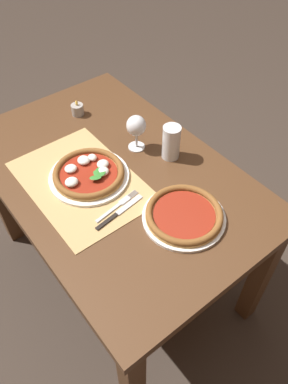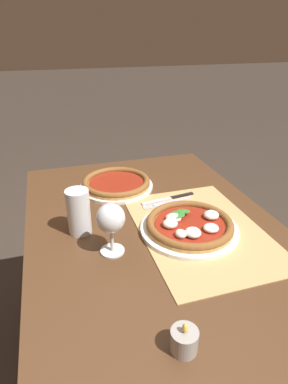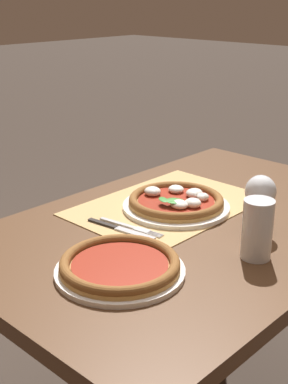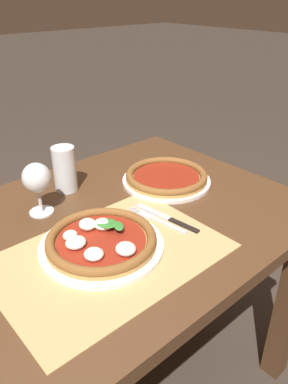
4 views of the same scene
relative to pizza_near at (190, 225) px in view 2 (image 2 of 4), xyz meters
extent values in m
plane|color=#382D26|center=(0.03, 0.09, -0.76)|extent=(24.00, 24.00, 0.00)
cube|color=#4C301C|center=(0.03, 0.09, -0.04)|extent=(1.25, 0.81, 0.04)
cube|color=#4C301C|center=(0.59, -0.25, -0.41)|extent=(0.07, 0.07, 0.70)
cube|color=#4C301C|center=(0.59, 0.44, -0.41)|extent=(0.07, 0.07, 0.70)
cube|color=tan|center=(0.00, -0.04, -0.02)|extent=(0.54, 0.38, 0.00)
cylinder|color=white|center=(0.00, 0.00, -0.01)|extent=(0.31, 0.31, 0.01)
cylinder|color=tan|center=(0.00, 0.00, 0.00)|extent=(0.27, 0.27, 0.01)
torus|color=brown|center=(0.00, 0.00, 0.01)|extent=(0.27, 0.27, 0.02)
cylinder|color=maroon|center=(0.00, 0.00, 0.00)|extent=(0.22, 0.22, 0.00)
ellipsoid|color=silver|center=(-0.06, 0.02, 0.02)|extent=(0.05, 0.05, 0.03)
ellipsoid|color=silver|center=(-0.05, -0.05, 0.01)|extent=(0.05, 0.05, 0.02)
ellipsoid|color=silver|center=(0.00, 0.06, 0.02)|extent=(0.04, 0.05, 0.03)
ellipsoid|color=silver|center=(0.01, -0.08, 0.02)|extent=(0.05, 0.05, 0.03)
ellipsoid|color=silver|center=(-0.05, 0.05, 0.01)|extent=(0.04, 0.03, 0.02)
ellipsoid|color=silver|center=(0.04, 0.04, 0.01)|extent=(0.05, 0.05, 0.02)
ellipsoid|color=#337A2D|center=(0.04, 0.01, 0.02)|extent=(0.05, 0.03, 0.00)
ellipsoid|color=#337A2D|center=(0.05, 0.03, 0.02)|extent=(0.05, 0.05, 0.00)
ellipsoid|color=#337A2D|center=(0.03, 0.02, 0.02)|extent=(0.04, 0.05, 0.00)
ellipsoid|color=#337A2D|center=(0.05, 0.00, 0.02)|extent=(0.04, 0.05, 0.00)
cylinder|color=white|center=(0.37, 0.15, -0.02)|extent=(0.29, 0.29, 0.01)
cylinder|color=tan|center=(0.37, 0.15, -0.01)|extent=(0.27, 0.27, 0.01)
torus|color=brown|center=(0.37, 0.15, 0.00)|extent=(0.27, 0.27, 0.02)
cylinder|color=maroon|center=(0.37, 0.15, 0.00)|extent=(0.22, 0.22, 0.00)
cylinder|color=silver|center=(-0.03, 0.25, -0.02)|extent=(0.07, 0.07, 0.00)
cylinder|color=silver|center=(-0.03, 0.25, 0.01)|extent=(0.01, 0.01, 0.06)
ellipsoid|color=silver|center=(-0.03, 0.25, 0.09)|extent=(0.08, 0.08, 0.08)
ellipsoid|color=#C17019|center=(-0.03, 0.25, 0.08)|extent=(0.07, 0.07, 0.05)
cylinder|color=silver|center=(0.10, 0.33, 0.05)|extent=(0.07, 0.07, 0.15)
cylinder|color=black|center=(0.10, 0.33, 0.04)|extent=(0.07, 0.07, 0.12)
cylinder|color=silver|center=(0.10, 0.33, 0.10)|extent=(0.07, 0.07, 0.02)
cube|color=#B7B7BC|center=(0.19, -0.04, -0.02)|extent=(0.03, 0.12, 0.00)
cube|color=#B7B7BC|center=(0.18, 0.04, -0.02)|extent=(0.03, 0.05, 0.00)
cylinder|color=#B7B7BC|center=(0.18, 0.08, -0.02)|extent=(0.01, 0.04, 0.00)
cylinder|color=#B7B7BC|center=(0.18, 0.08, -0.02)|extent=(0.01, 0.04, 0.00)
cylinder|color=#B7B7BC|center=(0.17, 0.08, -0.02)|extent=(0.01, 0.04, 0.00)
cylinder|color=#B7B7BC|center=(0.17, 0.08, -0.02)|extent=(0.01, 0.04, 0.00)
cube|color=black|center=(0.22, -0.07, -0.02)|extent=(0.03, 0.10, 0.01)
cube|color=#B7B7BC|center=(0.21, 0.04, -0.02)|extent=(0.04, 0.12, 0.00)
cylinder|color=gray|center=(-0.38, 0.18, 0.00)|extent=(0.06, 0.06, 0.05)
cylinder|color=silver|center=(-0.38, 0.18, -0.01)|extent=(0.04, 0.04, 0.03)
ellipsoid|color=#F9C64C|center=(-0.38, 0.18, 0.04)|extent=(0.01, 0.01, 0.02)
camera|label=1|loc=(0.93, -0.46, 1.00)|focal=35.00mm
camera|label=2|loc=(-0.77, 0.38, 0.55)|focal=30.00mm
camera|label=3|loc=(1.10, 0.91, 0.57)|focal=50.00mm
camera|label=4|loc=(-0.42, -0.63, 0.55)|focal=35.00mm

